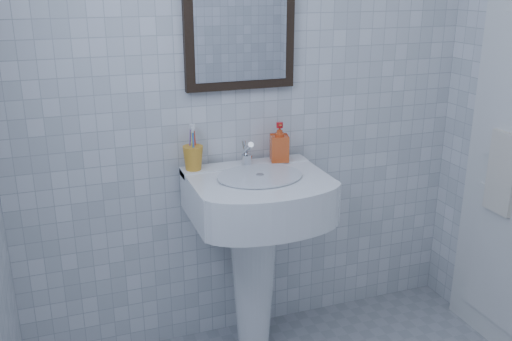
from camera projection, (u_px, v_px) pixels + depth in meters
name	position (u px, v px, depth m)	size (l,w,h in m)	color
wall_back	(250.00, 85.00, 2.59)	(2.20, 0.02, 2.50)	white
washbasin	(255.00, 233.00, 2.58)	(0.59, 0.43, 0.91)	white
faucet	(247.00, 155.00, 2.57)	(0.05, 0.11, 0.12)	silver
toothbrush_cup	(193.00, 158.00, 2.51)	(0.09, 0.09, 0.11)	gold
soap_dispenser	(279.00, 142.00, 2.62)	(0.08, 0.08, 0.18)	red
wall_mirror	(240.00, 18.00, 2.46)	(0.50, 0.04, 0.62)	black
towel_ring	(511.00, 134.00, 2.54)	(0.18, 0.18, 0.01)	silver
hand_towel	(502.00, 173.00, 2.59)	(0.03, 0.16, 0.38)	beige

